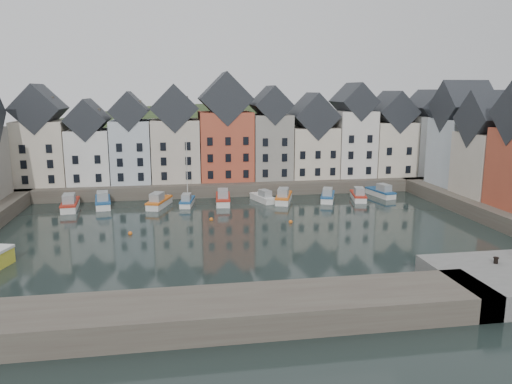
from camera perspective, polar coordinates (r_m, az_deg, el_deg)
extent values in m
plane|color=black|center=(58.66, -0.62, -5.07)|extent=(260.00, 260.00, 0.00)
cube|color=#494038|center=(87.42, -3.64, 1.12)|extent=(90.00, 16.00, 2.00)
cube|color=#494038|center=(37.10, -11.02, -13.84)|extent=(50.00, 6.00, 2.00)
ellipsoid|color=#263118|center=(117.16, -4.83, -5.77)|extent=(153.60, 70.40, 64.00)
sphere|color=black|center=(106.93, -12.37, 6.94)|extent=(5.77, 5.77, 5.77)
sphere|color=black|center=(121.33, 6.65, 7.37)|extent=(5.27, 5.27, 5.27)
sphere|color=black|center=(117.30, 10.82, 6.98)|extent=(5.07, 5.07, 5.07)
sphere|color=black|center=(113.44, 2.24, 7.00)|extent=(5.01, 5.01, 5.01)
sphere|color=black|center=(116.32, -23.99, 5.51)|extent=(3.94, 3.94, 3.94)
sphere|color=black|center=(121.86, 8.29, 7.31)|extent=(5.21, 5.21, 5.21)
sphere|color=black|center=(115.00, -4.17, 7.29)|extent=(5.45, 5.45, 5.45)
sphere|color=black|center=(114.16, 14.67, 6.35)|extent=(4.49, 4.49, 4.49)
cube|color=beige|center=(86.60, -23.18, 4.15)|extent=(7.67, 8.00, 10.07)
cube|color=#202428|center=(86.10, -23.55, 8.73)|extent=(7.67, 8.16, 7.67)
cube|color=white|center=(85.25, -18.39, 3.89)|extent=(6.56, 8.00, 8.61)
cube|color=#202428|center=(84.73, -18.64, 7.87)|extent=(6.56, 8.16, 6.56)
cube|color=silver|center=(84.40, -14.02, 4.55)|extent=(6.20, 8.00, 10.02)
cube|color=#202428|center=(83.89, -14.24, 8.99)|extent=(6.20, 8.16, 6.20)
cube|color=beige|center=(84.12, -9.19, 4.74)|extent=(7.70, 8.00, 10.08)
cube|color=#202428|center=(83.60, -9.34, 9.47)|extent=(7.70, 8.16, 7.70)
cube|color=#B44B33|center=(84.50, -3.51, 5.31)|extent=(8.69, 8.00, 11.28)
cube|color=#202428|center=(84.02, -3.58, 10.60)|extent=(8.69, 8.16, 8.69)
cube|color=gray|center=(85.66, 1.64, 5.24)|extent=(6.43, 8.00, 10.78)
cube|color=#202428|center=(85.18, 1.67, 9.92)|extent=(6.43, 8.16, 6.43)
cube|color=beige|center=(87.48, 6.35, 4.57)|extent=(7.88, 8.00, 8.56)
cube|color=#202428|center=(86.95, 6.45, 8.65)|extent=(7.88, 8.16, 7.88)
cube|color=silver|center=(89.59, 10.92, 5.48)|extent=(6.50, 8.00, 11.27)
cube|color=#202428|center=(89.15, 11.10, 10.11)|extent=(6.50, 8.16, 6.50)
cube|color=beige|center=(92.36, 14.99, 4.86)|extent=(7.23, 8.00, 9.32)
cube|color=#202428|center=(91.88, 15.20, 8.86)|extent=(7.23, 8.16, 7.23)
cube|color=white|center=(95.33, 18.78, 5.14)|extent=(6.18, 8.00, 10.32)
cube|color=#202428|center=(94.89, 19.04, 9.15)|extent=(6.18, 8.16, 6.18)
cube|color=silver|center=(85.08, 22.31, 4.21)|extent=(7.47, 8.00, 10.38)
cube|color=#202428|center=(84.57, 22.68, 9.03)|extent=(7.62, 8.00, 8.00)
cube|color=beige|center=(78.53, 25.30, 2.87)|extent=(8.14, 8.00, 8.89)
cube|color=#202428|center=(77.95, 25.71, 7.54)|extent=(8.30, 8.00, 8.00)
sphere|color=orange|center=(65.85, -5.14, -3.13)|extent=(0.50, 0.50, 0.50)
sphere|color=orange|center=(64.47, 3.98, -3.43)|extent=(0.50, 0.50, 0.50)
sphere|color=orange|center=(61.11, -14.19, -4.61)|extent=(0.50, 0.50, 0.50)
cube|color=silver|center=(76.59, -20.44, -1.55)|extent=(2.58, 6.87, 1.23)
cube|color=#AD2618|center=(76.45, -20.48, -1.06)|extent=(2.70, 7.01, 0.28)
cube|color=gray|center=(75.33, -20.59, -0.73)|extent=(1.79, 2.81, 1.34)
cube|color=silver|center=(76.87, -17.08, -1.29)|extent=(2.88, 6.84, 1.22)
cube|color=navy|center=(76.73, -17.11, -0.81)|extent=(3.01, 6.99, 0.28)
cube|color=gray|center=(75.62, -17.13, -0.47)|extent=(1.90, 2.84, 1.33)
cube|color=silver|center=(74.67, -10.98, -1.37)|extent=(3.78, 6.55, 1.15)
cube|color=orange|center=(74.53, -10.99, -0.90)|extent=(3.92, 6.71, 0.26)
cube|color=gray|center=(73.54, -11.26, -0.58)|extent=(2.19, 2.85, 1.26)
cube|color=silver|center=(74.94, -7.85, -1.27)|extent=(2.45, 5.43, 0.96)
cube|color=navy|center=(74.83, -7.86, -0.88)|extent=(2.56, 5.55, 0.22)
cube|color=gray|center=(73.96, -7.96, -0.61)|extent=(1.57, 2.27, 1.05)
cylinder|color=silver|center=(74.53, -7.90, 2.52)|extent=(0.12, 0.12, 9.60)
cube|color=silver|center=(75.59, -3.79, -1.01)|extent=(2.56, 6.72, 1.20)
cube|color=#AD2618|center=(75.45, -3.80, -0.52)|extent=(2.68, 6.86, 0.27)
cube|color=gray|center=(74.35, -3.80, -0.19)|extent=(1.77, 2.76, 1.31)
cube|color=silver|center=(76.73, 0.74, -0.85)|extent=(3.24, 5.61, 0.99)
cube|color=silver|center=(76.61, 0.74, -0.46)|extent=(3.35, 5.74, 0.22)
cube|color=gray|center=(75.81, 1.03, -0.17)|extent=(1.87, 2.44, 1.07)
cube|color=silver|center=(76.57, 3.19, -0.85)|extent=(3.85, 6.67, 1.17)
cube|color=orange|center=(76.44, 3.20, -0.38)|extent=(4.00, 6.83, 0.27)
cube|color=gray|center=(75.37, 3.13, -0.05)|extent=(2.23, 2.90, 1.28)
cube|color=silver|center=(78.20, 8.19, -0.71)|extent=(3.75, 6.17, 1.09)
cube|color=navy|center=(78.08, 8.20, -0.28)|extent=(3.88, 6.32, 0.25)
cube|color=gray|center=(77.09, 8.18, 0.01)|extent=(2.13, 2.70, 1.19)
cube|color=silver|center=(79.55, 11.58, -0.62)|extent=(2.96, 6.09, 1.07)
cube|color=#AD2618|center=(79.43, 11.60, -0.21)|extent=(3.08, 6.22, 0.24)
cube|color=gray|center=(78.47, 11.71, 0.08)|extent=(1.83, 2.58, 1.17)
cube|color=silver|center=(82.93, 14.02, -0.23)|extent=(2.88, 6.21, 1.10)
cube|color=navy|center=(82.81, 14.04, 0.17)|extent=(3.00, 6.35, 0.25)
cube|color=gray|center=(81.98, 14.41, 0.46)|extent=(1.82, 2.61, 1.20)
cylinder|color=black|center=(48.44, 25.73, -7.09)|extent=(0.36, 0.36, 0.50)
cylinder|color=black|center=(48.36, 25.76, -6.78)|extent=(0.48, 0.48, 0.08)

